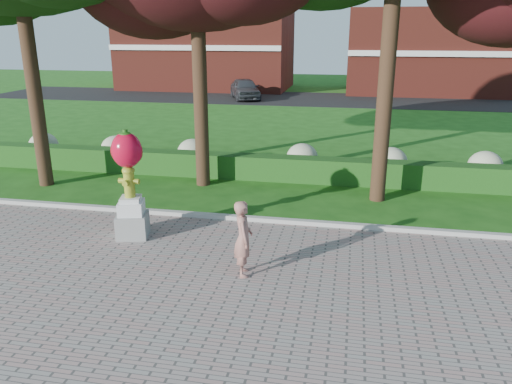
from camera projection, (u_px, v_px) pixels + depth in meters
The scene contains 10 objects.
ground at pixel (212, 273), 10.28m from camera, with size 100.00×100.00×0.00m, color #1C4F13.
curb at pixel (243, 219), 13.06m from camera, with size 40.00×0.18×0.15m, color #ADADA5.
lawn_hedge at pixel (269, 168), 16.69m from camera, with size 24.00×0.70×0.80m, color #144012.
hydrangea_row at pixel (290, 157), 17.47m from camera, with size 20.10×1.10×0.99m.
street at pixel (317, 99), 36.42m from camera, with size 50.00×8.00×0.02m, color black.
building_left at pixel (207, 46), 42.77m from camera, with size 14.00×8.00×7.00m, color maroon.
building_right at pixel (426, 51), 39.57m from camera, with size 12.00×8.00×6.40m, color maroon.
hydrant_sculpture at pixel (129, 181), 11.62m from camera, with size 0.86×0.86×2.61m.
woman at pixel (243, 238), 9.93m from camera, with size 0.57×0.38×1.57m, color #A0675B.
parked_car at pixel (245, 89), 36.23m from camera, with size 1.76×4.38×1.49m, color #3A3C41.
Camera 1 is at (2.67, -8.91, 4.77)m, focal length 35.00 mm.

